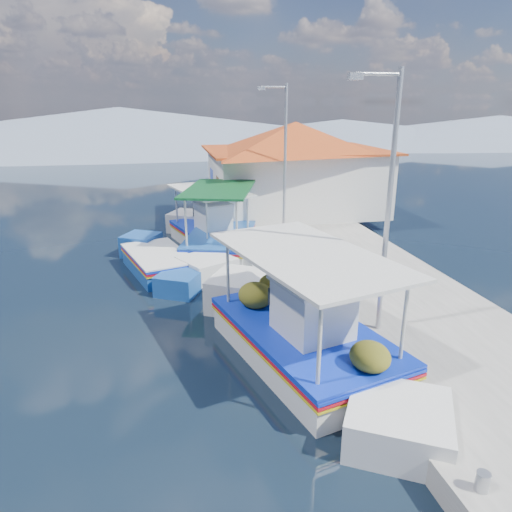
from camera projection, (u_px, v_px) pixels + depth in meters
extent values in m
plane|color=black|center=(199.00, 421.00, 8.91)|extent=(160.00, 160.00, 0.00)
cube|color=#A9A59E|center=(360.00, 277.00, 15.54)|extent=(5.00, 44.00, 0.50)
cylinder|color=#A5A8AD|center=(482.00, 482.00, 6.65)|extent=(0.20, 0.20, 0.30)
cylinder|color=#A5A8AD|center=(348.00, 325.00, 11.29)|extent=(0.20, 0.20, 0.30)
cylinder|color=#A5A8AD|center=(284.00, 251.00, 16.87)|extent=(0.20, 0.20, 0.30)
cylinder|color=#A5A8AD|center=(252.00, 214.00, 22.45)|extent=(0.20, 0.20, 0.30)
cube|color=silver|center=(303.00, 350.00, 10.98)|extent=(3.69, 5.42, 1.08)
cube|color=silver|center=(299.00, 291.00, 14.04)|extent=(2.47, 2.47, 1.20)
cube|color=silver|center=(310.00, 443.00, 7.97)|extent=(2.40, 2.40, 1.02)
cube|color=#0E2BB7|center=(303.00, 331.00, 10.82)|extent=(3.80, 5.58, 0.07)
cube|color=red|center=(303.00, 334.00, 10.85)|extent=(3.80, 5.58, 0.06)
cube|color=gold|center=(303.00, 337.00, 10.87)|extent=(3.80, 5.58, 0.05)
cube|color=#0E2BB7|center=(304.00, 327.00, 10.79)|extent=(3.81, 5.54, 0.06)
cube|color=brown|center=(304.00, 329.00, 10.80)|extent=(3.47, 5.27, 0.06)
cube|color=silver|center=(305.00, 310.00, 10.28)|extent=(1.71, 1.78, 1.25)
cube|color=silver|center=(306.00, 283.00, 10.08)|extent=(1.86, 1.93, 0.07)
cylinder|color=beige|center=(264.00, 262.00, 12.54)|extent=(0.08, 0.08, 1.82)
cylinder|color=beige|center=(339.00, 263.00, 12.43)|extent=(0.08, 0.08, 1.82)
cylinder|color=beige|center=(256.00, 335.00, 8.60)|extent=(0.08, 0.08, 1.82)
cylinder|color=beige|center=(365.00, 338.00, 8.50)|extent=(0.08, 0.08, 1.82)
cube|color=silver|center=(306.00, 254.00, 10.23)|extent=(3.81, 5.45, 0.08)
ellipsoid|color=#515015|center=(284.00, 289.00, 12.24)|extent=(0.87, 0.95, 0.65)
ellipsoid|color=#515015|center=(313.00, 284.00, 12.75)|extent=(0.73, 0.80, 0.55)
ellipsoid|color=#515015|center=(321.00, 366.00, 8.76)|extent=(0.77, 0.85, 0.58)
sphere|color=#E04D07|center=(351.00, 285.00, 11.12)|extent=(0.46, 0.46, 0.46)
cube|color=silver|center=(221.00, 248.00, 18.61)|extent=(3.45, 4.74, 1.09)
cube|color=silver|center=(194.00, 228.00, 20.94)|extent=(2.22, 2.22, 1.20)
cube|color=silver|center=(254.00, 269.00, 16.31)|extent=(2.16, 2.16, 1.03)
cube|color=#0E2BB7|center=(220.00, 236.00, 18.45)|extent=(3.55, 4.88, 0.07)
cube|color=red|center=(220.00, 238.00, 18.48)|extent=(3.55, 4.88, 0.06)
cube|color=gold|center=(220.00, 240.00, 18.50)|extent=(3.55, 4.88, 0.05)
cube|color=#194A97|center=(220.00, 234.00, 18.42)|extent=(3.56, 4.85, 0.06)
cube|color=brown|center=(220.00, 235.00, 18.43)|extent=(3.25, 4.60, 0.06)
cylinder|color=beige|center=(181.00, 206.00, 19.21)|extent=(0.08, 0.08, 1.83)
cylinder|color=beige|center=(222.00, 202.00, 20.05)|extent=(0.08, 0.08, 1.83)
cylinder|color=beige|center=(217.00, 225.00, 16.24)|extent=(0.08, 0.08, 1.83)
cylinder|color=beige|center=(263.00, 219.00, 17.08)|extent=(0.08, 0.08, 1.83)
cube|color=#0E461F|center=(219.00, 189.00, 17.86)|extent=(3.55, 4.77, 0.08)
cube|color=#194A97|center=(159.00, 266.00, 16.62)|extent=(2.65, 3.71, 0.93)
cube|color=#194A97|center=(174.00, 245.00, 18.70)|extent=(1.72, 1.72, 1.03)
cube|color=#194A97|center=(139.00, 290.00, 14.58)|extent=(1.67, 1.67, 0.88)
cube|color=#0E2BB7|center=(158.00, 255.00, 16.49)|extent=(2.73, 3.82, 0.06)
cube|color=red|center=(158.00, 257.00, 16.51)|extent=(2.73, 3.82, 0.05)
cube|color=gold|center=(158.00, 259.00, 16.53)|extent=(2.73, 3.82, 0.04)
cube|color=silver|center=(158.00, 253.00, 16.47)|extent=(2.74, 3.79, 0.05)
cube|color=brown|center=(158.00, 254.00, 16.47)|extent=(2.50, 3.60, 0.05)
cube|color=silver|center=(211.00, 240.00, 19.72)|extent=(3.24, 4.57, 0.97)
cube|color=silver|center=(221.00, 222.00, 22.28)|extent=(2.10, 2.10, 1.08)
cube|color=silver|center=(198.00, 261.00, 17.19)|extent=(2.04, 2.04, 0.92)
cube|color=#0E2BB7|center=(211.00, 230.00, 19.58)|extent=(3.33, 4.71, 0.06)
cube|color=red|center=(211.00, 232.00, 19.60)|extent=(3.33, 4.71, 0.05)
cube|color=gold|center=(211.00, 234.00, 19.62)|extent=(3.33, 4.71, 0.04)
cube|color=#0E2BB7|center=(211.00, 228.00, 19.55)|extent=(3.34, 4.68, 0.05)
cube|color=brown|center=(211.00, 229.00, 19.56)|extent=(3.05, 4.44, 0.05)
cube|color=silver|center=(209.00, 218.00, 19.09)|extent=(1.51, 1.61, 1.13)
cube|color=silver|center=(208.00, 204.00, 18.91)|extent=(1.65, 1.74, 0.06)
cylinder|color=beige|center=(198.00, 201.00, 21.01)|extent=(0.07, 0.07, 1.64)
cylinder|color=beige|center=(236.00, 202.00, 20.88)|extent=(0.07, 0.07, 1.64)
cylinder|color=beige|center=(180.00, 220.00, 17.73)|extent=(0.07, 0.07, 1.64)
cylinder|color=beige|center=(224.00, 221.00, 17.60)|extent=(0.07, 0.07, 1.64)
cube|color=silver|center=(209.00, 190.00, 19.05)|extent=(3.34, 4.60, 0.07)
cube|color=silver|center=(294.00, 181.00, 23.41)|extent=(8.00, 6.00, 3.00)
cube|color=#AC4E18|center=(295.00, 150.00, 22.92)|extent=(8.64, 6.48, 0.10)
pyramid|color=#AC4E18|center=(296.00, 136.00, 22.72)|extent=(10.49, 10.49, 1.40)
cube|color=brown|center=(219.00, 198.00, 21.87)|extent=(0.06, 1.00, 2.00)
cube|color=#0E2BB7|center=(212.00, 177.00, 24.01)|extent=(0.06, 1.20, 0.90)
cylinder|color=#A5A8AD|center=(388.00, 209.00, 10.55)|extent=(0.12, 0.12, 6.00)
cylinder|color=#A5A8AD|center=(378.00, 74.00, 9.56)|extent=(1.00, 0.08, 0.08)
cube|color=#A5A8AD|center=(355.00, 76.00, 9.48)|extent=(0.30, 0.14, 0.14)
cylinder|color=#A5A8AD|center=(285.00, 161.00, 18.91)|extent=(0.12, 0.12, 6.00)
cylinder|color=#A5A8AD|center=(274.00, 87.00, 17.92)|extent=(1.00, 0.08, 0.08)
cube|color=#A5A8AD|center=(261.00, 88.00, 17.84)|extent=(0.30, 0.14, 0.14)
cone|color=slate|center=(120.00, 130.00, 59.22)|extent=(96.00, 96.00, 5.50)
cone|color=slate|center=(342.00, 133.00, 65.26)|extent=(76.80, 76.80, 3.80)
cone|color=slate|center=(498.00, 130.00, 70.02)|extent=(89.60, 89.60, 4.20)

